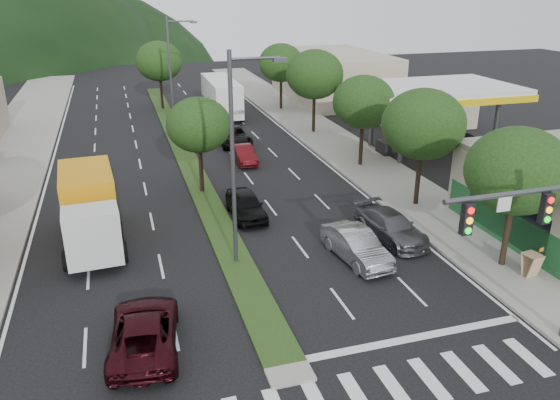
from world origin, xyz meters
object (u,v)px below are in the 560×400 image
object	(u,v)px
motorhome	(221,96)
traffic_signal	(553,234)
tree_r_b	(423,124)
tree_r_c	(364,102)
car_queue_a	(246,205)
a_frame_sign	(532,263)
tree_r_d	(315,75)
tree_med_far	(159,61)
streetlight_mid	(173,71)
tree_r_a	(517,171)
car_queue_d	(233,136)
car_queue_b	(391,226)
car_queue_c	(244,154)
suv_maroon	(144,331)
tree_r_e	(281,63)
box_truck	(90,211)
streetlight_near	(237,151)
tree_med_near	(199,125)
sedan_silver	(356,246)

from	to	relation	value
motorhome	traffic_signal	bearing A→B (deg)	-84.23
tree_r_b	tree_r_c	size ratio (longest dim) A/B	1.07
car_queue_a	a_frame_sign	xyz separation A→B (m)	(10.68, -10.63, 0.08)
tree_r_d	tree_med_far	distance (m)	18.44
streetlight_mid	tree_r_a	bearing A→B (deg)	-67.87
traffic_signal	car_queue_d	distance (m)	30.47
tree_r_c	car_queue_d	xyz separation A→B (m)	(-7.70, 8.31, -4.02)
tree_r_a	car_queue_b	world-z (taller)	tree_r_a
car_queue_b	motorhome	distance (m)	31.20
car_queue_b	car_queue_d	bearing A→B (deg)	93.84
car_queue_c	a_frame_sign	bearing A→B (deg)	-67.77
tree_r_d	tree_med_far	world-z (taller)	tree_r_d
tree_r_c	suv_maroon	distance (m)	24.42
streetlight_mid	tree_r_e	bearing A→B (deg)	30.69
streetlight_mid	box_truck	size ratio (longest dim) A/B	1.32
tree_r_a	motorhome	world-z (taller)	tree_r_a
tree_r_a	a_frame_sign	world-z (taller)	tree_r_a
streetlight_near	traffic_signal	bearing A→B (deg)	-47.23
tree_r_e	box_truck	world-z (taller)	tree_r_e
tree_med_near	a_frame_sign	distance (m)	20.09
car_queue_b	car_queue_d	distance (m)	20.43
tree_med_far	car_queue_a	world-z (taller)	tree_med_far
car_queue_a	motorhome	world-z (taller)	motorhome
suv_maroon	motorhome	xyz separation A→B (m)	(10.13, 36.75, 1.21)
tree_med_far	box_truck	distance (m)	32.38
car_queue_a	sedan_silver	bearing A→B (deg)	-60.45
car_queue_a	tree_med_near	bearing A→B (deg)	109.70
traffic_signal	suv_maroon	size ratio (longest dim) A/B	1.35
suv_maroon	car_queue_a	xyz separation A→B (m)	(6.40, 10.71, 0.02)
streetlight_mid	car_queue_b	bearing A→B (deg)	-71.73
tree_r_c	car_queue_a	xyz separation A→B (m)	(-10.23, -6.72, -4.00)
tree_r_c	suv_maroon	xyz separation A→B (m)	(-16.63, -17.43, -4.03)
suv_maroon	box_truck	world-z (taller)	box_truck
tree_r_e	motorhome	bearing A→B (deg)	-174.05
streetlight_near	sedan_silver	xyz separation A→B (m)	(5.45, -1.33, -4.82)
tree_r_c	car_queue_d	world-z (taller)	tree_r_c
tree_r_d	car_queue_d	world-z (taller)	tree_r_d
traffic_signal	tree_r_c	distance (m)	21.74
traffic_signal	tree_r_b	world-z (taller)	tree_r_b
tree_r_a	car_queue_c	xyz separation A→B (m)	(-7.98, 19.31, -4.18)
tree_r_a	car_queue_a	size ratio (longest dim) A/B	1.52
traffic_signal	box_truck	distance (m)	21.18
streetlight_near	streetlight_mid	bearing A→B (deg)	90.00
tree_r_e	box_truck	distance (m)	33.38
tree_med_near	car_queue_c	world-z (taller)	tree_med_near
tree_r_b	tree_med_near	distance (m)	13.43
tree_r_c	car_queue_d	distance (m)	12.02
car_queue_c	car_queue_a	bearing A→B (deg)	-102.61
tree_r_a	tree_r_b	bearing A→B (deg)	90.00
sedan_silver	tree_r_d	bearing A→B (deg)	67.77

